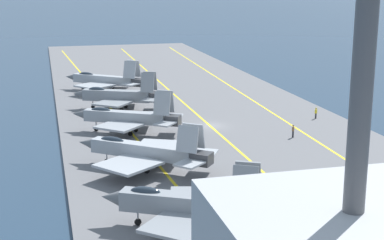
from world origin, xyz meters
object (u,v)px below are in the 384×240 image
(parked_jet_third, at_px, (128,117))
(parked_jet_fourth, at_px, (119,96))
(parked_jet_nearest, at_px, (187,204))
(crew_yellow_vest, at_px, (316,112))
(parked_jet_second, at_px, (145,151))
(parked_jet_fifth, at_px, (106,80))
(crew_brown_vest, at_px, (293,131))

(parked_jet_third, xyz_separation_m, parked_jet_fourth, (15.50, -0.68, 0.02))
(parked_jet_nearest, relative_size, crew_yellow_vest, 8.58)
(parked_jet_second, distance_m, parked_jet_fourth, 31.77)
(parked_jet_fifth, bearing_deg, parked_jet_fourth, -178.69)
(parked_jet_nearest, xyz_separation_m, parked_jet_fifth, (65.45, 0.02, -0.12))
(parked_jet_fourth, bearing_deg, crew_yellow_vest, -115.44)
(parked_jet_nearest, xyz_separation_m, parked_jet_third, (33.47, 0.33, -0.02))
(parked_jet_third, distance_m, crew_brown_vest, 22.83)
(parked_jet_nearest, height_order, parked_jet_fourth, parked_jet_nearest)
(parked_jet_third, relative_size, parked_jet_fifth, 0.98)
(parked_jet_fifth, distance_m, crew_yellow_vest, 41.93)
(parked_jet_fourth, relative_size, crew_brown_vest, 8.57)
(parked_jet_second, height_order, parked_jet_fifth, parked_jet_fifth)
(parked_jet_second, xyz_separation_m, parked_jet_fifth, (48.23, -0.70, 0.09))
(parked_jet_nearest, bearing_deg, parked_jet_second, 2.37)
(parked_jet_second, relative_size, parked_jet_fourth, 1.02)
(parked_jet_nearest, height_order, parked_jet_fifth, parked_jet_nearest)
(parked_jet_nearest, xyz_separation_m, parked_jet_second, (17.21, 0.71, -0.20))
(parked_jet_fourth, bearing_deg, parked_jet_nearest, 179.58)
(parked_jet_second, distance_m, crew_brown_vest, 23.55)
(crew_brown_vest, bearing_deg, parked_jet_fourth, 42.00)
(parked_jet_nearest, height_order, parked_jet_second, parked_jet_nearest)
(crew_brown_vest, height_order, crew_yellow_vest, crew_brown_vest)
(crew_yellow_vest, bearing_deg, parked_jet_third, 93.55)
(crew_brown_vest, bearing_deg, parked_jet_second, 111.60)
(parked_jet_third, height_order, parked_jet_fourth, parked_jet_fourth)
(crew_brown_vest, bearing_deg, parked_jet_nearest, 140.73)
(parked_jet_fourth, relative_size, crew_yellow_vest, 8.77)
(parked_jet_nearest, relative_size, parked_jet_fifth, 0.93)
(parked_jet_fourth, height_order, crew_brown_vest, parked_jet_fourth)
(parked_jet_second, relative_size, crew_yellow_vest, 8.97)
(crew_yellow_vest, bearing_deg, parked_jet_fifth, 44.01)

